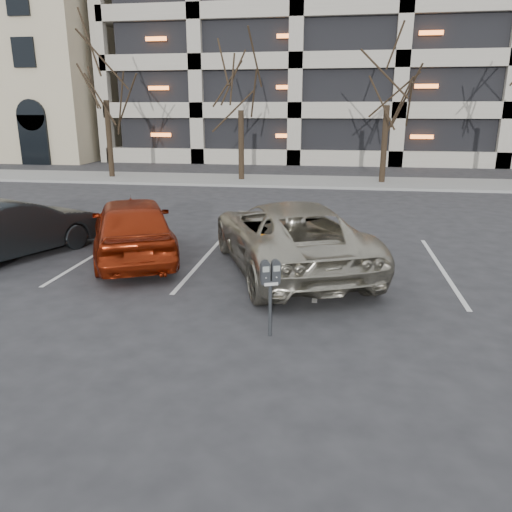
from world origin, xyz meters
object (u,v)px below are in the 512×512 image
at_px(tree_c, 391,54).
at_px(suv_silver, 288,235).
at_px(tree_a, 102,49).
at_px(tree_b, 241,64).
at_px(car_dark, 14,228).
at_px(parking_meter, 270,280).
at_px(car_red, 133,227).

bearing_deg(tree_c, suv_silver, -103.02).
height_order(tree_c, suv_silver, tree_c).
distance_m(tree_a, tree_b, 7.05).
bearing_deg(car_dark, suv_silver, -156.04).
bearing_deg(car_dark, tree_c, -101.48).
relative_size(suv_silver, car_dark, 1.43).
height_order(tree_b, suv_silver, tree_b).
bearing_deg(tree_a, suv_silver, -53.08).
height_order(tree_a, tree_c, tree_a).
xyz_separation_m(parking_meter, car_dark, (-6.80, 3.55, -0.24)).
relative_size(parking_meter, car_dark, 0.29).
xyz_separation_m(tree_b, car_dark, (-3.05, -14.28, -4.90)).
height_order(tree_b, tree_c, tree_c).
relative_size(tree_c, parking_meter, 6.63).
bearing_deg(parking_meter, car_dark, 131.55).
distance_m(tree_c, car_red, 16.53).
xyz_separation_m(tree_b, car_red, (-0.09, -13.99, -4.83)).
xyz_separation_m(tree_a, car_dark, (3.95, -14.28, -5.70)).
xyz_separation_m(tree_c, suv_silver, (-3.29, -14.25, -5.20)).
distance_m(tree_a, parking_meter, 21.52).
xyz_separation_m(tree_b, tree_c, (7.00, 0.00, 0.37)).
bearing_deg(tree_b, car_dark, -102.05).
xyz_separation_m(parking_meter, car_red, (-3.84, 3.84, -0.17)).
bearing_deg(suv_silver, tree_a, -74.97).
xyz_separation_m(tree_b, parking_meter, (3.75, -17.83, -4.66)).
relative_size(parking_meter, suv_silver, 0.20).
height_order(tree_c, car_red, tree_c).
distance_m(parking_meter, car_red, 5.43).
bearing_deg(car_red, car_dark, -19.39).
relative_size(tree_a, tree_b, 1.14).
distance_m(tree_b, car_red, 14.80).
relative_size(tree_a, car_dark, 2.04).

